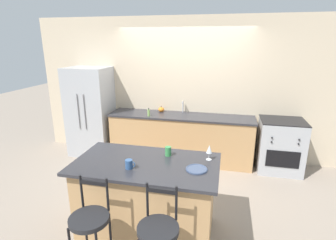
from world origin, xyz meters
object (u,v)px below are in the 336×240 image
at_px(dinner_plate, 197,169).
at_px(tumbler_cup, 168,151).
at_px(oven_range, 280,145).
at_px(soap_bottle, 149,113).
at_px(bar_stool_far, 158,238).
at_px(coffee_mug, 129,164).
at_px(wine_glass, 209,149).
at_px(pumpkin_decoration, 161,109).
at_px(refrigerator, 91,112).
at_px(bar_stool_near, 90,228).

height_order(dinner_plate, tumbler_cup, tumbler_cup).
distance_m(oven_range, soap_bottle, 2.43).
xyz_separation_m(bar_stool_far, coffee_mug, (-0.47, 0.54, 0.42)).
xyz_separation_m(oven_range, wine_glass, (-1.14, -1.82, 0.58)).
height_order(dinner_plate, soap_bottle, soap_bottle).
bearing_deg(wine_glass, pumpkin_decoration, 118.33).
bearing_deg(coffee_mug, refrigerator, 126.96).
height_order(dinner_plate, wine_glass, wine_glass).
xyz_separation_m(refrigerator, bar_stool_far, (2.14, -2.76, -0.34)).
bearing_deg(bar_stool_far, coffee_mug, 130.85).
relative_size(wine_glass, soap_bottle, 1.19).
bearing_deg(bar_stool_near, bar_stool_far, 0.67).
bearing_deg(refrigerator, bar_stool_far, -52.25).
distance_m(bar_stool_near, dinner_plate, 1.20).
bearing_deg(refrigerator, tumbler_cup, -41.91).
bearing_deg(wine_glass, coffee_mug, -153.43).
xyz_separation_m(refrigerator, tumbler_cup, (2.01, -1.80, 0.09)).
xyz_separation_m(refrigerator, wine_glass, (2.50, -1.81, 0.16)).
relative_size(oven_range, soap_bottle, 6.16).
bearing_deg(bar_stool_far, bar_stool_near, -179.33).
bearing_deg(wine_glass, soap_bottle, 126.64).
distance_m(refrigerator, coffee_mug, 2.78).
bearing_deg(oven_range, bar_stool_near, -127.98).
bearing_deg(coffee_mug, bar_stool_far, -49.15).
bearing_deg(wine_glass, dinner_plate, -111.01).
height_order(dinner_plate, pumpkin_decoration, pumpkin_decoration).
distance_m(pumpkin_decoration, soap_bottle, 0.38).
distance_m(dinner_plate, wine_glass, 0.33).
relative_size(bar_stool_near, pumpkin_decoration, 8.58).
bearing_deg(refrigerator, pumpkin_decoration, 7.69).
height_order(bar_stool_near, soap_bottle, soap_bottle).
xyz_separation_m(pumpkin_decoration, soap_bottle, (-0.15, -0.35, 0.02)).
xyz_separation_m(dinner_plate, pumpkin_decoration, (-0.97, 2.29, 0.03)).
distance_m(tumbler_cup, pumpkin_decoration, 2.08).
xyz_separation_m(dinner_plate, tumbler_cup, (-0.38, 0.29, 0.05)).
height_order(wine_glass, tumbler_cup, wine_glass).
bearing_deg(soap_bottle, dinner_plate, -59.95).
height_order(refrigerator, pumpkin_decoration, refrigerator).
height_order(refrigerator, tumbler_cup, refrigerator).
relative_size(oven_range, dinner_plate, 3.99).
distance_m(wine_glass, pumpkin_decoration, 2.27).
bearing_deg(bar_stool_far, dinner_plate, 69.23).
relative_size(bar_stool_near, wine_glass, 5.59).
relative_size(bar_stool_near, soap_bottle, 6.65).
bearing_deg(pumpkin_decoration, wine_glass, -61.67).
distance_m(refrigerator, tumbler_cup, 2.70).
bearing_deg(soap_bottle, refrigerator, 173.08).
height_order(oven_range, pumpkin_decoration, pumpkin_decoration).
relative_size(wine_glass, pumpkin_decoration, 1.53).
bearing_deg(coffee_mug, oven_range, 48.62).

